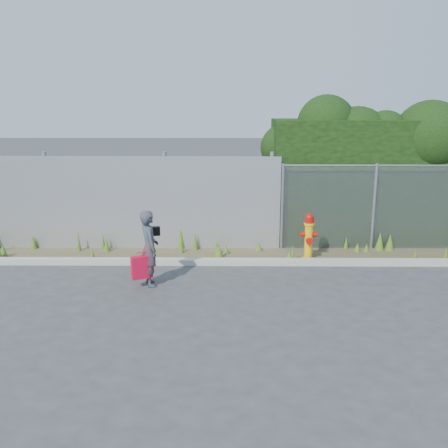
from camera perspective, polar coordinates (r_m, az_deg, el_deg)
ground at (r=9.13m, az=1.82°, el=-8.23°), size 80.00×80.00×0.00m
curb at (r=10.80m, az=1.62°, el=-4.34°), size 16.00×0.22×0.12m
weed_strip at (r=11.46m, az=0.10°, el=-2.99°), size 16.00×1.35×0.55m
corrugated_fence at (r=12.09m, az=-14.04°, el=2.33°), size 8.50×0.21×2.30m
chainlink_fence at (r=12.53m, az=21.37°, el=1.84°), size 6.50×0.07×2.05m
hedge at (r=13.37m, az=20.91°, el=6.41°), size 7.61×1.88×3.60m
fire_hydrant at (r=11.08m, az=9.65°, el=-1.53°), size 0.37×0.33×1.09m
woman at (r=9.53m, az=-8.54°, el=-2.76°), size 0.52×0.62×1.46m
red_tote_bag at (r=9.50m, az=-9.39°, el=-4.90°), size 0.39×0.14×0.51m
black_shoulder_bag at (r=9.67m, az=-8.00°, el=-0.81°), size 0.23×0.10×0.17m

